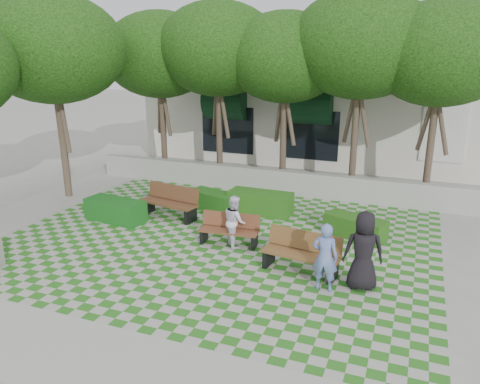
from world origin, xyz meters
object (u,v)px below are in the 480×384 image
at_px(bench_east, 301,253).
at_px(hedge_midright, 260,203).
at_px(hedge_east, 355,227).
at_px(person_dark, 364,251).
at_px(bench_mid, 229,230).
at_px(hedge_west, 116,210).
at_px(person_blue, 325,257).
at_px(person_white, 235,221).
at_px(bench_west, 170,202).
at_px(hedge_midleft, 214,201).

bearing_deg(bench_east, hedge_midright, 130.80).
bearing_deg(hedge_midright, hedge_east, -16.61).
bearing_deg(hedge_east, person_dark, -79.54).
relative_size(bench_mid, hedge_west, 0.87).
distance_m(bench_mid, person_blue, 3.46).
height_order(bench_mid, person_dark, person_dark).
bearing_deg(person_white, bench_east, -151.53).
relative_size(bench_west, hedge_midleft, 1.16).
height_order(hedge_east, person_dark, person_dark).
height_order(bench_west, person_dark, person_dark).
xyz_separation_m(bench_mid, hedge_east, (3.23, 1.81, -0.11)).
relative_size(bench_west, person_blue, 1.28).
xyz_separation_m(bench_east, person_white, (-2.12, 0.91, 0.25)).
distance_m(bench_mid, person_dark, 4.04).
xyz_separation_m(hedge_midright, person_blue, (3.04, -4.44, 0.44)).
relative_size(hedge_midright, person_blue, 1.30).
xyz_separation_m(hedge_midleft, hedge_west, (-2.52, -2.11, 0.03)).
bearing_deg(hedge_east, hedge_west, -169.49).
bearing_deg(hedge_midleft, person_dark, -35.20).
height_order(hedge_midright, person_blue, person_blue).
distance_m(hedge_midright, hedge_west, 4.73).
xyz_separation_m(hedge_midleft, person_blue, (4.62, -4.21, 0.50)).
xyz_separation_m(hedge_east, hedge_west, (-7.37, -1.37, 0.04)).
relative_size(hedge_midleft, hedge_west, 0.90).
relative_size(bench_west, hedge_west, 1.05).
xyz_separation_m(bench_mid, hedge_midright, (-0.03, 2.78, -0.05)).
bearing_deg(person_white, bench_west, 25.28).
bearing_deg(person_dark, bench_east, -24.78).
bearing_deg(hedge_west, bench_mid, -6.10).
bearing_deg(hedge_midright, person_dark, -46.58).
height_order(hedge_east, person_blue, person_blue).
relative_size(hedge_midleft, person_dark, 0.97).
relative_size(bench_east, hedge_east, 1.13).
xyz_separation_m(hedge_west, person_dark, (7.94, -1.71, 0.58)).
bearing_deg(hedge_east, person_white, -148.68).
height_order(bench_mid, person_blue, person_blue).
bearing_deg(bench_east, person_white, 165.71).
relative_size(person_blue, person_dark, 0.87).
bearing_deg(person_dark, hedge_east, -92.56).
distance_m(bench_west, hedge_east, 5.91).
relative_size(bench_mid, person_blue, 1.06).
relative_size(bench_mid, hedge_midright, 0.81).
relative_size(bench_east, hedge_west, 1.01).
bearing_deg(bench_mid, person_white, -19.40).
bearing_deg(person_blue, bench_west, -27.92).
bearing_deg(bench_mid, bench_west, 148.04).
xyz_separation_m(hedge_midright, hedge_midleft, (-1.59, -0.23, -0.06)).
xyz_separation_m(bench_mid, person_white, (0.18, -0.05, 0.31)).
xyz_separation_m(bench_west, hedge_east, (5.89, 0.45, -0.19)).
distance_m(bench_east, bench_west, 5.47).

